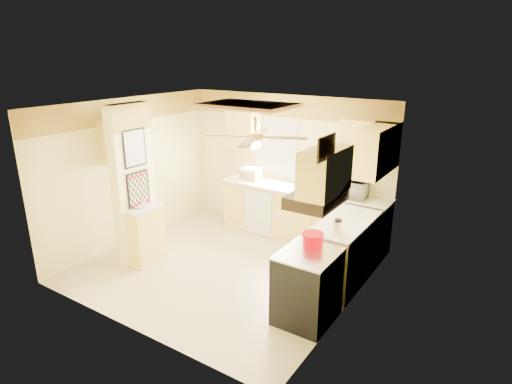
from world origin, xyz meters
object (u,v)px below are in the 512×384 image
Objects in this scene: stove at (307,286)px; kettle at (338,227)px; dutch_oven at (313,240)px; bowl at (140,206)px; microwave at (351,188)px.

kettle is (0.09, 0.66, 0.58)m from stove.
bowl is at bearing -175.48° from dutch_oven.
stove is 1.75× the size of microwave.
kettle is (0.41, -1.52, -0.05)m from microwave.
microwave is 2.04m from dutch_oven.
stove is at bearing 1.05° from bowl.
stove is 0.88m from kettle.
dutch_oven is (0.29, -2.01, -0.08)m from microwave.
stove is 3.92× the size of bowl.
microwave is 2.51× the size of kettle.
microwave is 1.58m from kettle.
kettle is at bearing 104.85° from microwave.
stove is at bearing -78.89° from dutch_oven.
stove is 4.40× the size of kettle.
dutch_oven is (-0.03, 0.17, 0.55)m from stove.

